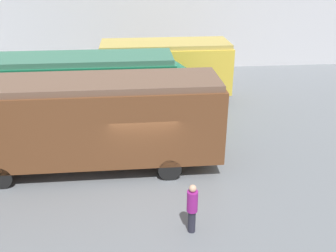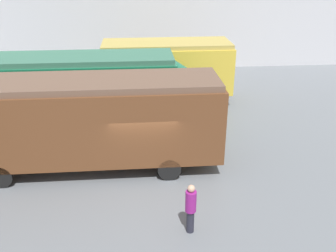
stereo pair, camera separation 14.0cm
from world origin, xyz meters
name	(u,v)px [view 2 (the right image)]	position (x,y,z in m)	size (l,w,h in m)	color
ground_plane	(145,174)	(0.00, 0.00, 0.00)	(80.00, 80.00, 0.00)	slate
backdrop_wall	(137,8)	(0.00, 15.22, 4.50)	(44.00, 0.15, 9.00)	silver
passenger_coach_vintage	(166,67)	(1.53, 8.15, 2.08)	(7.34, 2.79, 3.53)	gold
streamlined_locomotive	(87,87)	(-2.54, 4.30, 2.28)	(11.98, 2.65, 3.78)	#196B47
passenger_coach_wooden	(86,119)	(-2.22, 0.77, 2.14)	(10.51, 2.72, 3.73)	brown
visitor_person	(191,207)	(1.32, -3.54, 0.93)	(0.34, 0.34, 1.72)	#262633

